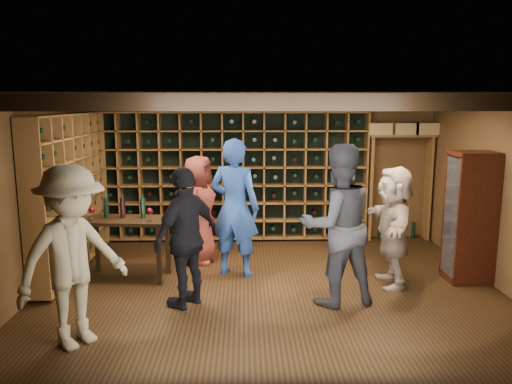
{
  "coord_description": "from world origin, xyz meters",
  "views": [
    {
      "loc": [
        -0.33,
        -6.3,
        2.42
      ],
      "look_at": [
        -0.18,
        0.2,
        1.25
      ],
      "focal_mm": 35.0,
      "sensor_mm": 36.0,
      "label": 1
    }
  ],
  "objects_px": {
    "display_cabinet": "(469,220)",
    "guest_khaki": "(73,257)",
    "guest_red_floral": "(199,210)",
    "tasting_table": "(125,225)",
    "man_blue_shirt": "(235,208)",
    "man_grey_suit": "(337,225)",
    "guest_woman_black": "(187,237)",
    "guest_beige": "(393,226)"
  },
  "relations": [
    {
      "from": "display_cabinet",
      "to": "guest_khaki",
      "type": "relative_size",
      "value": 0.95
    },
    {
      "from": "guest_red_floral",
      "to": "tasting_table",
      "type": "bearing_deg",
      "value": 139.96
    },
    {
      "from": "display_cabinet",
      "to": "tasting_table",
      "type": "height_order",
      "value": "display_cabinet"
    },
    {
      "from": "man_blue_shirt",
      "to": "man_grey_suit",
      "type": "height_order",
      "value": "man_grey_suit"
    },
    {
      "from": "guest_red_floral",
      "to": "guest_khaki",
      "type": "xyz_separation_m",
      "value": [
        -1.0,
        -2.64,
        0.1
      ]
    },
    {
      "from": "guest_red_floral",
      "to": "guest_khaki",
      "type": "relative_size",
      "value": 0.89
    },
    {
      "from": "guest_red_floral",
      "to": "guest_khaki",
      "type": "bearing_deg",
      "value": 172.61
    },
    {
      "from": "display_cabinet",
      "to": "man_grey_suit",
      "type": "xyz_separation_m",
      "value": [
        -1.93,
        -0.73,
        0.12
      ]
    },
    {
      "from": "guest_woman_black",
      "to": "tasting_table",
      "type": "distance_m",
      "value": 1.35
    },
    {
      "from": "guest_beige",
      "to": "display_cabinet",
      "type": "bearing_deg",
      "value": 100.77
    },
    {
      "from": "man_blue_shirt",
      "to": "tasting_table",
      "type": "height_order",
      "value": "man_blue_shirt"
    },
    {
      "from": "man_grey_suit",
      "to": "guest_red_floral",
      "type": "distance_m",
      "value": 2.44
    },
    {
      "from": "guest_beige",
      "to": "guest_woman_black",
      "type": "bearing_deg",
      "value": -73.0
    },
    {
      "from": "display_cabinet",
      "to": "guest_khaki",
      "type": "xyz_separation_m",
      "value": [
        -4.74,
        -1.74,
        0.06
      ]
    },
    {
      "from": "guest_woman_black",
      "to": "guest_beige",
      "type": "xyz_separation_m",
      "value": [
        2.66,
        0.63,
        -0.04
      ]
    },
    {
      "from": "guest_red_floral",
      "to": "guest_khaki",
      "type": "height_order",
      "value": "guest_khaki"
    },
    {
      "from": "guest_khaki",
      "to": "tasting_table",
      "type": "distance_m",
      "value": 1.94
    },
    {
      "from": "man_blue_shirt",
      "to": "guest_woman_black",
      "type": "distance_m",
      "value": 1.22
    },
    {
      "from": "guest_woman_black",
      "to": "man_grey_suit",
      "type": "bearing_deg",
      "value": 128.29
    },
    {
      "from": "guest_woman_black",
      "to": "guest_beige",
      "type": "distance_m",
      "value": 2.73
    },
    {
      "from": "display_cabinet",
      "to": "guest_red_floral",
      "type": "relative_size",
      "value": 1.07
    },
    {
      "from": "man_grey_suit",
      "to": "guest_beige",
      "type": "distance_m",
      "value": 1.06
    },
    {
      "from": "tasting_table",
      "to": "guest_red_floral",
      "type": "bearing_deg",
      "value": 42.11
    },
    {
      "from": "guest_woman_black",
      "to": "guest_khaki",
      "type": "bearing_deg",
      "value": -8.59
    },
    {
      "from": "guest_red_floral",
      "to": "display_cabinet",
      "type": "bearing_deg",
      "value": -90.02
    },
    {
      "from": "man_grey_suit",
      "to": "guest_woman_black",
      "type": "distance_m",
      "value": 1.8
    },
    {
      "from": "man_grey_suit",
      "to": "tasting_table",
      "type": "relative_size",
      "value": 1.66
    },
    {
      "from": "guest_woman_black",
      "to": "guest_khaki",
      "type": "xyz_separation_m",
      "value": [
        -1.01,
        -0.98,
        0.07
      ]
    },
    {
      "from": "display_cabinet",
      "to": "man_blue_shirt",
      "type": "xyz_separation_m",
      "value": [
        -3.18,
        0.32,
        0.11
      ]
    },
    {
      "from": "man_blue_shirt",
      "to": "guest_beige",
      "type": "relative_size",
      "value": 1.21
    },
    {
      "from": "man_blue_shirt",
      "to": "guest_red_floral",
      "type": "xyz_separation_m",
      "value": [
        -0.56,
        0.58,
        -0.15
      ]
    },
    {
      "from": "guest_khaki",
      "to": "guest_beige",
      "type": "relative_size",
      "value": 1.14
    },
    {
      "from": "man_blue_shirt",
      "to": "guest_woman_black",
      "type": "bearing_deg",
      "value": 82.18
    },
    {
      "from": "guest_khaki",
      "to": "display_cabinet",
      "type": "bearing_deg",
      "value": -29.67
    },
    {
      "from": "guest_red_floral",
      "to": "tasting_table",
      "type": "height_order",
      "value": "guest_red_floral"
    },
    {
      "from": "guest_woman_black",
      "to": "guest_beige",
      "type": "bearing_deg",
      "value": 140.69
    },
    {
      "from": "man_grey_suit",
      "to": "guest_khaki",
      "type": "xyz_separation_m",
      "value": [
        -2.81,
        -1.01,
        -0.06
      ]
    },
    {
      "from": "display_cabinet",
      "to": "tasting_table",
      "type": "bearing_deg",
      "value": 177.59
    },
    {
      "from": "man_blue_shirt",
      "to": "guest_red_floral",
      "type": "distance_m",
      "value": 0.82
    },
    {
      "from": "man_grey_suit",
      "to": "guest_beige",
      "type": "xyz_separation_m",
      "value": [
        0.86,
        0.6,
        -0.17
      ]
    },
    {
      "from": "guest_khaki",
      "to": "tasting_table",
      "type": "xyz_separation_m",
      "value": [
        0.06,
        1.94,
        -0.16
      ]
    },
    {
      "from": "display_cabinet",
      "to": "guest_khaki",
      "type": "height_order",
      "value": "guest_khaki"
    }
  ]
}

